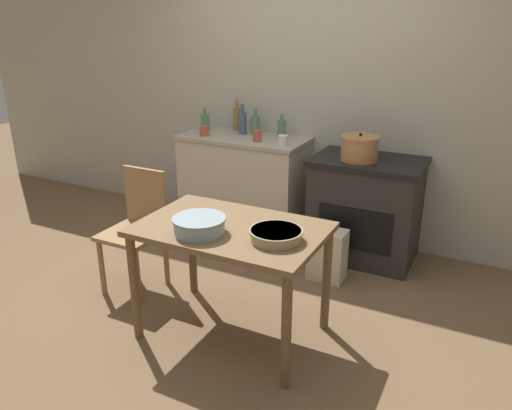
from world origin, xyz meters
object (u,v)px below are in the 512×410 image
Objects in this scene: bottle_center at (242,123)px; bottle_left at (205,122)px; mixing_bowl_large at (276,234)px; cup_center_right at (283,141)px; work_table at (231,243)px; chair at (138,226)px; cup_mid_right at (204,131)px; cup_right at (257,136)px; bottle_mid_left at (237,118)px; stock_pot at (360,148)px; mixing_bowl_small at (199,224)px; bottle_center_left at (282,128)px; stove at (365,209)px; flour_sack at (327,255)px; bottle_far_left at (255,125)px.

bottle_left is at bearing -177.80° from bottle_center.
mixing_bowl_large is 3.46× the size of cup_center_right.
work_table is 1.40m from cup_center_right.
work_table is 1.80m from bottle_center.
cup_mid_right is at bearing 96.37° from chair.
bottle_center is 0.33m from cup_right.
bottle_mid_left is 0.73m from cup_center_right.
bottle_mid_left is at bearing 125.00° from mixing_bowl_large.
bottle_left is 0.67m from cup_right.
work_table is at bearing -105.10° from stock_pot.
mixing_bowl_small is at bearing -126.25° from work_table.
stove is at bearing -10.94° from bottle_center_left.
cup_center_right is 0.78m from cup_mid_right.
bottle_mid_left is at bearing 171.96° from bottle_center_left.
cup_mid_right reaches higher than chair.
bottle_left is at bearing 157.22° from flour_sack.
stove is at bearing -7.86° from bottle_far_left.
cup_center_right is (0.65, 1.11, 0.47)m from chair.
stock_pot is 0.99× the size of mixing_bowl_large.
cup_mid_right reaches higher than work_table.
cup_center_right reaches higher than mixing_bowl_large.
flour_sack is 1.50× the size of bottle_center.
bottle_mid_left reaches higher than bottle_far_left.
cup_center_right is 0.26m from cup_right.
bottle_mid_left is 0.50m from bottle_center_left.
mixing_bowl_large is 1.48× the size of bottle_center_left.
bottle_far_left is at bearing 33.51° from cup_mid_right.
stove reaches higher than flour_sack.
bottle_left is 2.38× the size of cup_center_right.
chair is at bearing -90.66° from bottle_mid_left.
work_table is 3.68× the size of mixing_bowl_large.
stock_pot is at bearing 74.90° from work_table.
cup_mid_right reaches higher than stove.
bottle_mid_left is 1.41× the size of bottle_center_left.
stove is 2.80× the size of mixing_bowl_small.
mixing_bowl_large is 1.32× the size of bottle_far_left.
bottle_far_left is 0.51m from bottle_left.
chair is 1.24m from cup_mid_right.
cup_mid_right is at bearing 121.49° from mixing_bowl_small.
bottle_far_left reaches higher than flour_sack.
stock_pot is at bearing -6.47° from bottle_left.
mixing_bowl_large is 0.97× the size of mixing_bowl_small.
stove is at bearing 85.57° from mixing_bowl_large.
bottle_mid_left is at bearing 112.89° from mixing_bowl_small.
mixing_bowl_small is 1.86m from bottle_far_left.
cup_right reaches higher than mixing_bowl_large.
cup_center_right is at bearing -14.08° from bottle_left.
stock_pot is 1.04× the size of bottle_mid_left.
stock_pot reaches higher than cup_center_right.
mixing_bowl_large is 3.10× the size of cup_right.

